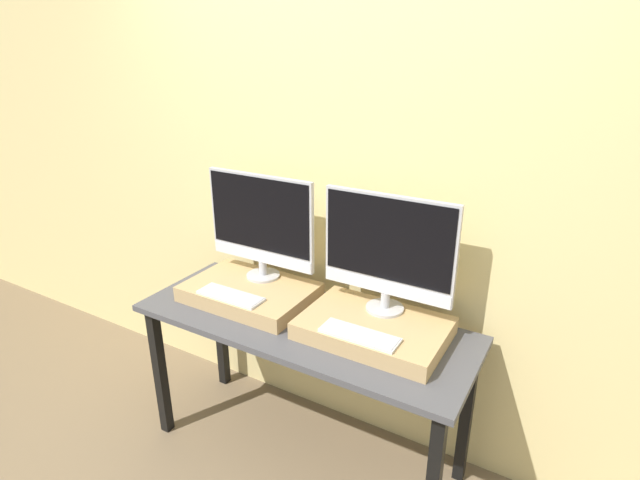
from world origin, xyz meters
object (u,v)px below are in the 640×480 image
Objects in this scene: monitor_left at (261,223)px; monitor_right at (388,249)px; keyboard_left at (231,296)px; keyboard_right at (360,335)px.

monitor_left is 0.67m from monitor_right.
keyboard_left is 0.55× the size of monitor_right.
monitor_left reaches higher than keyboard_right.
monitor_left is 1.80× the size of keyboard_right.
monitor_left reaches higher than keyboard_left.
monitor_right is at bearing 20.84° from keyboard_left.
monitor_left is 1.00× the size of monitor_right.
keyboard_left is at bearing 180.00° from keyboard_right.
keyboard_right is (0.00, -0.25, -0.28)m from monitor_right.
keyboard_left is 0.77m from monitor_right.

